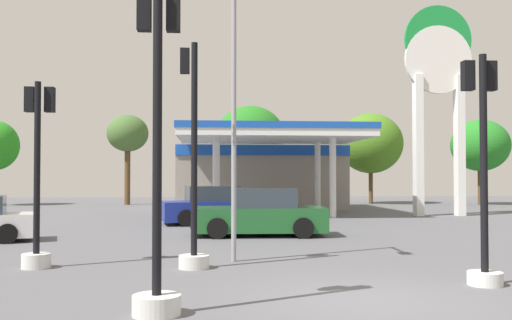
# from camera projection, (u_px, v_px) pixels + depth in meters

# --- Properties ---
(ground_plane) EXTENTS (90.00, 90.00, 0.00)m
(ground_plane) POSITION_uv_depth(u_px,v_px,m) (371.00, 300.00, 9.58)
(ground_plane) COLOR #56565B
(ground_plane) RESTS_ON ground
(gas_station) EXTENTS (10.14, 12.57, 4.51)m
(gas_station) POSITION_uv_depth(u_px,v_px,m) (261.00, 171.00, 34.78)
(gas_station) COLOR gray
(gas_station) RESTS_ON ground
(station_pole_sign) EXTENTS (3.48, 0.56, 10.74)m
(station_pole_sign) POSITION_uv_depth(u_px,v_px,m) (438.00, 85.00, 29.46)
(station_pole_sign) COLOR white
(station_pole_sign) RESTS_ON ground
(car_1) EXTENTS (4.73, 2.60, 1.61)m
(car_1) POSITION_uv_depth(u_px,v_px,m) (215.00, 207.00, 24.39)
(car_1) COLOR black
(car_1) RESTS_ON ground
(car_3) EXTENTS (4.59, 2.22, 1.62)m
(car_3) POSITION_uv_depth(u_px,v_px,m) (260.00, 214.00, 19.68)
(car_3) COLOR black
(car_3) RESTS_ON ground
(traffic_signal_0) EXTENTS (0.72, 0.72, 4.94)m
(traffic_signal_0) POSITION_uv_depth(u_px,v_px,m) (157.00, 192.00, 8.63)
(traffic_signal_0) COLOR silver
(traffic_signal_0) RESTS_ON ground
(traffic_signal_1) EXTENTS (0.65, 0.67, 4.17)m
(traffic_signal_1) POSITION_uv_depth(u_px,v_px,m) (37.00, 194.00, 12.94)
(traffic_signal_1) COLOR silver
(traffic_signal_1) RESTS_ON ground
(traffic_signal_2) EXTENTS (0.65, 0.68, 4.37)m
(traffic_signal_2) POSITION_uv_depth(u_px,v_px,m) (483.00, 187.00, 10.95)
(traffic_signal_2) COLOR silver
(traffic_signal_2) RESTS_ON ground
(traffic_signal_3) EXTENTS (0.68, 0.70, 5.04)m
(traffic_signal_3) POSITION_uv_depth(u_px,v_px,m) (193.00, 195.00, 12.87)
(traffic_signal_3) COLOR silver
(traffic_signal_3) RESTS_ON ground
(tree_1) EXTENTS (2.88, 2.88, 6.26)m
(tree_1) POSITION_uv_depth(u_px,v_px,m) (128.00, 134.00, 40.28)
(tree_1) COLOR brown
(tree_1) RESTS_ON ground
(tree_2) EXTENTS (4.50, 4.50, 6.64)m
(tree_2) POSITION_uv_depth(u_px,v_px,m) (250.00, 136.00, 38.20)
(tree_2) COLOR brown
(tree_2) RESTS_ON ground
(tree_3) EXTENTS (4.61, 4.61, 6.50)m
(tree_3) POSITION_uv_depth(u_px,v_px,m) (371.00, 143.00, 41.45)
(tree_3) COLOR brown
(tree_3) RESTS_ON ground
(tree_4) EXTENTS (4.02, 4.02, 5.93)m
(tree_4) POSITION_uv_depth(u_px,v_px,m) (480.00, 146.00, 40.22)
(tree_4) COLOR brown
(tree_4) RESTS_ON ground
(corner_streetlamp) EXTENTS (0.24, 1.48, 6.54)m
(corner_streetlamp) POSITION_uv_depth(u_px,v_px,m) (234.00, 96.00, 13.73)
(corner_streetlamp) COLOR gray
(corner_streetlamp) RESTS_ON ground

